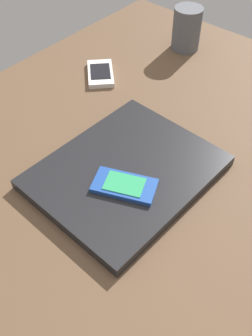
% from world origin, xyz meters
% --- Properties ---
extents(desk_surface, '(1.20, 0.80, 0.03)m').
position_xyz_m(desk_surface, '(0.00, 0.00, 0.01)').
color(desk_surface, brown).
rests_on(desk_surface, ground).
extents(laptop_closed, '(0.31, 0.26, 0.02)m').
position_xyz_m(laptop_closed, '(-0.02, 0.04, 0.04)').
color(laptop_closed, black).
rests_on(laptop_closed, desk_surface).
extents(cell_phone_on_laptop, '(0.09, 0.12, 0.01)m').
position_xyz_m(cell_phone_on_laptop, '(0.01, 0.06, 0.05)').
color(cell_phone_on_laptop, '#1E479E').
rests_on(cell_phone_on_laptop, laptop_closed).
extents(cell_phone_on_desk, '(0.11, 0.11, 0.01)m').
position_xyz_m(cell_phone_on_desk, '(-0.22, -0.21, 0.04)').
color(cell_phone_on_desk, silver).
rests_on(cell_phone_on_desk, desk_surface).
extents(pen_cup, '(0.07, 0.07, 0.10)m').
position_xyz_m(pen_cup, '(-0.45, -0.14, 0.08)').
color(pen_cup, '#595B60').
rests_on(pen_cup, desk_surface).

